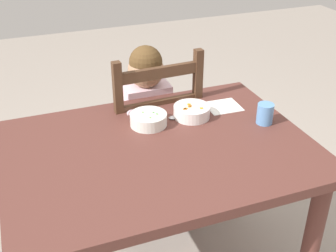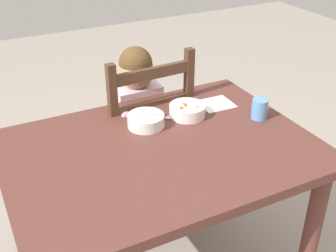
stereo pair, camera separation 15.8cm
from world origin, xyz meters
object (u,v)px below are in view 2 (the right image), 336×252
bowl_of_peas (146,120)px  dining_table (161,173)px  bowl_of_carrots (187,110)px  spoon (174,117)px  dining_chair (141,144)px  child_figure (140,114)px  drinking_cup (260,109)px

bowl_of_peas → dining_table: bearing=-95.6°
dining_table → bowl_of_peas: 0.23m
bowl_of_carrots → bowl_of_peas: bearing=180.0°
bowl_of_carrots → dining_table: bearing=-140.7°
spoon → dining_chair: bearing=97.4°
dining_chair → spoon: dining_chair is taller
dining_table → spoon: bearing=50.0°
bowl_of_peas → bowl_of_carrots: (0.19, -0.00, 0.00)m
dining_chair → bowl_of_carrots: size_ratio=6.42×
child_figure → bowl_of_peas: bearing=-108.3°
drinking_cup → spoon: bearing=152.5°
bowl_of_peas → drinking_cup: 0.48m
dining_chair → child_figure: 0.17m
dining_table → child_figure: size_ratio=1.18×
bowl_of_peas → spoon: (0.14, 0.01, -0.02)m
drinking_cup → child_figure: bearing=128.7°
dining_table → bowl_of_carrots: 0.31m
dining_table → bowl_of_carrots: bearing=39.3°
bowl_of_carrots → spoon: size_ratio=1.12×
dining_chair → drinking_cup: size_ratio=11.45×
dining_chair → child_figure: (-0.00, -0.01, 0.17)m
dining_chair → spoon: size_ratio=7.16×
dining_table → drinking_cup: (0.47, 0.02, 0.16)m
bowl_of_carrots → spoon: (-0.06, 0.01, -0.02)m
bowl_of_carrots → spoon: bearing=169.5°
bowl_of_carrots → spoon: bowl_of_carrots is taller
bowl_of_peas → drinking_cup: drinking_cup is taller
dining_chair → bowl_of_peas: (-0.10, -0.30, 0.31)m
spoon → dining_table: bearing=-130.0°
child_figure → spoon: (0.04, -0.28, 0.11)m
dining_table → dining_chair: bearing=76.2°
spoon → drinking_cup: drinking_cup is taller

